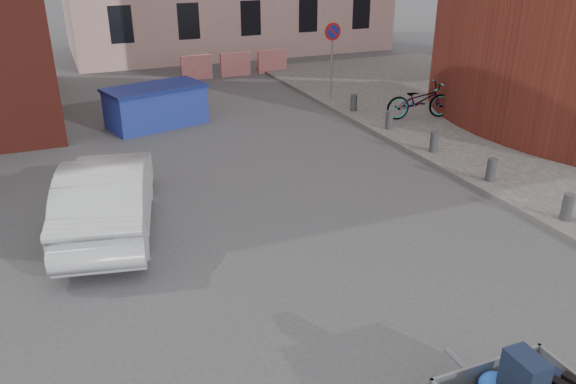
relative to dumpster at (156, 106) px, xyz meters
name	(u,v)px	position (x,y,z in m)	size (l,w,h in m)	color
ground	(270,260)	(0.29, -9.04, -0.63)	(120.00, 120.00, 0.00)	#38383A
sidewalk	(530,130)	(10.29, -5.04, -0.57)	(9.00, 24.00, 0.12)	#474442
no_parking_sign	(332,45)	(6.29, 0.44, 1.39)	(0.60, 0.09, 2.65)	gray
bollards	(434,142)	(6.29, -5.64, -0.23)	(0.22, 9.02, 0.55)	#3A3A3D
barriers	(235,64)	(4.49, 5.96, -0.13)	(4.70, 0.18, 1.00)	red
dumpster	(156,106)	(0.00, 0.00, 0.00)	(3.27, 2.27, 1.25)	navy
silver_car	(108,195)	(-2.18, -6.65, 0.11)	(1.56, 4.48, 1.47)	#B4B7BB
bicycle	(419,100)	(7.78, -2.80, 0.06)	(0.75, 2.16, 1.14)	black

